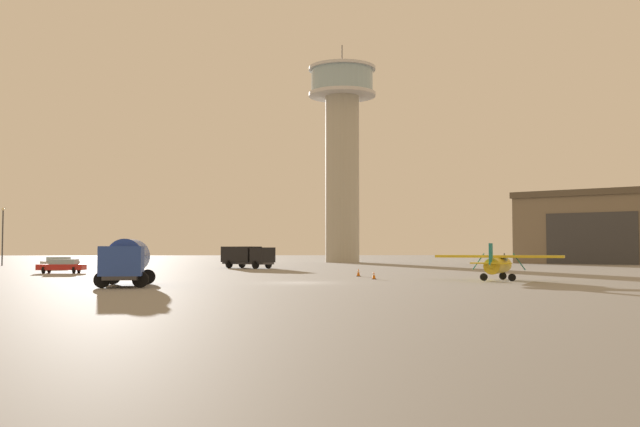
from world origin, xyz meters
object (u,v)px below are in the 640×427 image
control_tower (342,142)px  airplane_yellow (498,263)px  truck_box_black (247,256)px  car_silver (60,262)px  car_red (62,266)px  light_post_east (3,231)px  traffic_cone_near_right (358,272)px  traffic_cone_near_left (374,275)px  truck_fuel_tanker_blue (127,260)px

control_tower → airplane_yellow: control_tower is taller
truck_box_black → control_tower: bearing=109.2°
truck_box_black → car_silver: (-22.69, 1.46, -0.80)m
control_tower → truck_box_black: bearing=-114.0°
truck_box_black → car_red: size_ratio=1.50×
truck_box_black → car_silver: 22.75m
airplane_yellow → car_silver: size_ratio=2.05×
airplane_yellow → car_red: size_ratio=2.00×
car_red → light_post_east: bearing=-59.2°
control_tower → light_post_east: 56.27m
traffic_cone_near_right → car_red: bearing=159.9°
car_silver → traffic_cone_near_left: 47.01m
traffic_cone_near_left → truck_fuel_tanker_blue: bearing=-154.1°
airplane_yellow → car_red: 41.86m
control_tower → traffic_cone_near_right: bearing=-95.3°
truck_fuel_tanker_blue → light_post_east: bearing=-156.9°
airplane_yellow → truck_box_black: size_ratio=1.34×
airplane_yellow → truck_box_black: (-19.22, 35.65, 0.24)m
truck_fuel_tanker_blue → car_silver: (-15.64, 41.81, -0.94)m
truck_fuel_tanker_blue → truck_box_black: truck_fuel_tanker_blue is taller
car_red → light_post_east: 35.99m
control_tower → car_silver: bearing=-138.5°
airplane_yellow → car_silver: bearing=76.2°
traffic_cone_near_right → light_post_east: bearing=136.8°
control_tower → truck_box_black: size_ratio=5.69×
airplane_yellow → truck_fuel_tanker_blue: (-26.27, -4.70, 0.38)m
truck_box_black → car_silver: truck_box_black is taller
car_red → car_silver: size_ratio=1.03×
truck_fuel_tanker_blue → traffic_cone_near_right: bearing=126.9°
truck_fuel_tanker_blue → truck_box_black: 40.96m
car_silver → light_post_east: bearing=89.5°
control_tower → airplane_yellow: 73.85m
control_tower → traffic_cone_near_right: size_ratio=55.87×
truck_fuel_tanker_blue → truck_box_black: (7.05, 40.34, -0.14)m
traffic_cone_near_left → traffic_cone_near_right: 5.75m
car_silver → traffic_cone_near_right: size_ratio=6.39×
control_tower → car_red: (-33.46, -51.38, -20.24)m
control_tower → car_red: 64.57m
airplane_yellow → light_post_east: (-53.63, 51.32, 3.58)m
truck_box_black → traffic_cone_near_left: bearing=-28.6°
truck_box_black → traffic_cone_near_left: 33.53m
control_tower → traffic_cone_near_left: control_tower is taller
truck_box_black → truck_fuel_tanker_blue: bearing=-56.7°
control_tower → light_post_east: size_ratio=4.69×
truck_box_black → traffic_cone_near_right: bearing=-25.7°
car_silver → light_post_east: (-11.71, 14.21, 4.14)m
airplane_yellow → traffic_cone_near_right: size_ratio=13.12×
truck_fuel_tanker_blue → car_red: 26.65m
car_red → truck_box_black: bearing=-135.1°
control_tower → car_red: control_tower is taller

